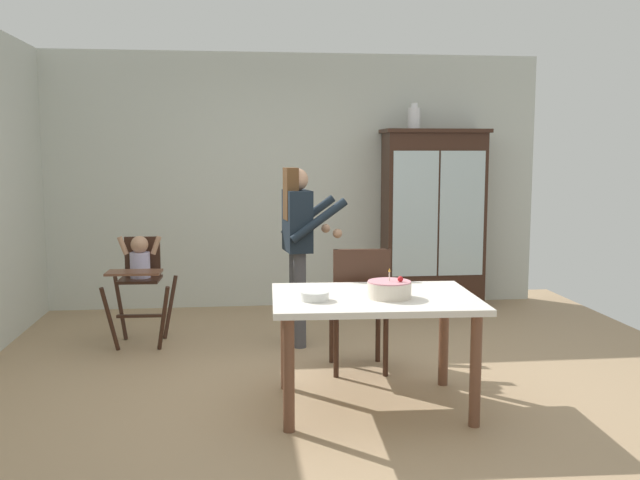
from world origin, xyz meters
TOP-DOWN VIEW (x-y plane):
  - ground_plane at (0.00, 0.00)m, footprint 6.24×6.24m
  - wall_back at (0.00, 2.63)m, footprint 5.32×0.06m
  - china_cabinet at (1.47, 2.37)m, footprint 1.11×0.48m
  - ceramic_vase at (1.24, 2.37)m, footprint 0.13×0.13m
  - high_chair_with_toddler at (-1.45, 1.16)m, footprint 0.59×0.70m
  - adult_person at (-0.10, 0.99)m, footprint 0.54×0.53m
  - dining_table at (0.26, -0.54)m, footprint 1.35×1.01m
  - birthday_cake at (0.35, -0.62)m, footprint 0.28×0.28m
  - serving_bowl at (-0.13, -0.65)m, footprint 0.18×0.18m
  - dining_chair_far_side at (0.29, 0.15)m, footprint 0.46×0.46m

SIDE VIEW (x-z plane):
  - ground_plane at x=0.00m, z-range 0.00..0.00m
  - dining_chair_far_side at x=0.29m, z-range 0.08..1.04m
  - dining_table at x=0.26m, z-range 0.27..1.01m
  - high_chair_with_toddler at x=-1.45m, z-range 0.18..1.13m
  - serving_bowl at x=-0.13m, z-range 0.74..0.79m
  - birthday_cake at x=0.35m, z-range 0.70..0.89m
  - china_cabinet at x=1.47m, z-range 0.01..1.91m
  - adult_person at x=-0.10m, z-range 0.20..1.73m
  - wall_back at x=0.00m, z-range 0.00..2.70m
  - ceramic_vase at x=1.24m, z-range 1.88..2.15m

